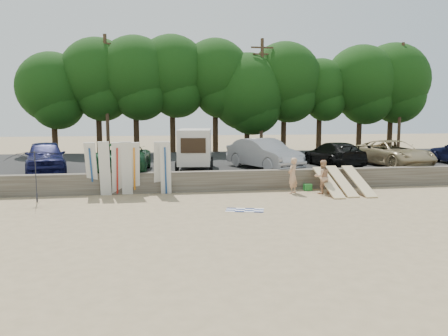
% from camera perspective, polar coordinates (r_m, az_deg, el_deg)
% --- Properties ---
extents(ground, '(120.00, 120.00, 0.00)m').
position_cam_1_polar(ground, '(19.76, 10.46, -4.16)').
color(ground, tan).
rests_on(ground, ground).
extents(seawall, '(44.00, 0.50, 1.00)m').
position_cam_1_polar(seawall, '(22.48, 7.93, -1.46)').
color(seawall, '#6B6356').
rests_on(seawall, ground).
extents(parking_lot, '(44.00, 14.50, 0.70)m').
position_cam_1_polar(parking_lot, '(29.69, 3.68, 0.36)').
color(parking_lot, '#282828').
rests_on(parking_lot, ground).
extents(treeline, '(34.17, 6.52, 9.41)m').
position_cam_1_polar(treeline, '(36.55, 1.95, 11.40)').
color(treeline, '#382616').
rests_on(treeline, parking_lot).
extents(utility_poles, '(25.80, 0.26, 9.00)m').
position_cam_1_polar(utility_poles, '(35.33, 4.95, 9.67)').
color(utility_poles, '#473321').
rests_on(utility_poles, parking_lot).
extents(box_trailer, '(2.42, 3.75, 2.25)m').
position_cam_1_polar(box_trailer, '(24.84, -3.82, 2.79)').
color(box_trailer, beige).
rests_on(box_trailer, parking_lot).
extents(car_0, '(3.06, 5.23, 1.67)m').
position_cam_1_polar(car_0, '(25.32, -22.30, 1.39)').
color(car_0, '#15184B').
rests_on(car_0, parking_lot).
extents(car_1, '(2.91, 5.87, 1.60)m').
position_cam_1_polar(car_1, '(24.08, -12.97, 1.39)').
color(car_1, '#163E23').
rests_on(car_1, parking_lot).
extents(car_2, '(3.72, 5.50, 1.72)m').
position_cam_1_polar(car_2, '(24.91, 5.22, 1.86)').
color(car_2, '#97969A').
rests_on(car_2, parking_lot).
extents(car_3, '(2.54, 5.18, 1.45)m').
position_cam_1_polar(car_3, '(26.88, 14.13, 1.77)').
color(car_3, black).
rests_on(car_3, parking_lot).
extents(car_4, '(3.22, 5.79, 1.53)m').
position_cam_1_polar(car_4, '(28.09, 21.23, 1.81)').
color(car_4, tan).
rests_on(car_4, parking_lot).
extents(surfboard_upright_0, '(0.54, 0.79, 2.52)m').
position_cam_1_polar(surfboard_upright_0, '(21.24, -16.92, -0.13)').
color(surfboard_upright_0, silver).
rests_on(surfboard_upright_0, ground).
extents(surfboard_upright_1, '(0.52, 0.54, 2.57)m').
position_cam_1_polar(surfboard_upright_1, '(20.95, -15.31, -0.10)').
color(surfboard_upright_1, silver).
rests_on(surfboard_upright_1, ground).
extents(surfboard_upright_2, '(0.61, 0.82, 2.52)m').
position_cam_1_polar(surfboard_upright_2, '(20.96, -13.78, -0.12)').
color(surfboard_upright_2, silver).
rests_on(surfboard_upright_2, ground).
extents(surfboard_upright_3, '(0.50, 0.63, 2.55)m').
position_cam_1_polar(surfboard_upright_3, '(20.91, -12.60, -0.06)').
color(surfboard_upright_3, silver).
rests_on(surfboard_upright_3, ground).
extents(surfboard_upright_4, '(0.55, 0.79, 2.52)m').
position_cam_1_polar(surfboard_upright_4, '(20.95, -11.64, -0.06)').
color(surfboard_upright_4, silver).
rests_on(surfboard_upright_4, ground).
extents(surfboard_upright_5, '(0.53, 0.75, 2.53)m').
position_cam_1_polar(surfboard_upright_5, '(21.00, -8.46, 0.03)').
color(surfboard_upright_5, silver).
rests_on(surfboard_upright_5, ground).
extents(surfboard_upright_6, '(0.56, 0.71, 2.54)m').
position_cam_1_polar(surfboard_upright_6, '(20.76, -7.64, -0.01)').
color(surfboard_upright_6, silver).
rests_on(surfboard_upright_6, ground).
extents(surfboard_low_0, '(0.56, 2.83, 1.14)m').
position_cam_1_polar(surfboard_low_0, '(21.48, 13.47, -1.80)').
color(surfboard_low_0, '#D9BE89').
rests_on(surfboard_low_0, ground).
extents(surfboard_low_1, '(0.56, 2.82, 1.16)m').
position_cam_1_polar(surfboard_low_1, '(21.97, 15.08, -1.63)').
color(surfboard_low_1, '#D9BE89').
rests_on(surfboard_low_1, ground).
extents(surfboard_low_2, '(0.56, 2.81, 1.17)m').
position_cam_1_polar(surfboard_low_2, '(22.12, 17.18, -1.62)').
color(surfboard_low_2, '#D9BE89').
rests_on(surfboard_low_2, ground).
extents(beachgoer_a, '(0.74, 0.74, 1.73)m').
position_cam_1_polar(beachgoer_a, '(21.25, 8.96, -0.98)').
color(beachgoer_a, tan).
rests_on(beachgoer_a, ground).
extents(beachgoer_b, '(0.86, 0.71, 1.63)m').
position_cam_1_polar(beachgoer_b, '(21.43, 12.70, -1.13)').
color(beachgoer_b, tan).
rests_on(beachgoer_b, ground).
extents(cooler, '(0.38, 0.30, 0.32)m').
position_cam_1_polar(cooler, '(22.29, 10.87, -2.48)').
color(cooler, '#268C33').
rests_on(cooler, ground).
extents(gear_bag, '(0.32, 0.28, 0.22)m').
position_cam_1_polar(gear_bag, '(23.02, 15.36, -2.43)').
color(gear_bag, orange).
rests_on(gear_bag, ground).
extents(beach_towel, '(1.85, 1.85, 0.00)m').
position_cam_1_polar(beach_towel, '(17.46, 2.73, -5.52)').
color(beach_towel, white).
rests_on(beach_towel, ground).
extents(beach_umbrella, '(2.68, 2.63, 2.34)m').
position_cam_1_polar(beach_umbrella, '(20.50, -23.19, -0.91)').
color(beach_umbrella, '#212129').
rests_on(beach_umbrella, ground).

